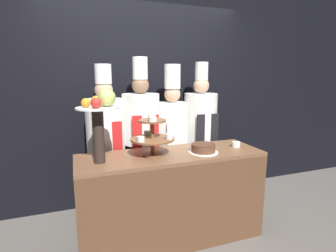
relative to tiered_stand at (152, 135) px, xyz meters
name	(u,v)px	position (x,y,z in m)	size (l,w,h in m)	color
wall_back	(144,94)	(0.19, 0.99, 0.31)	(10.00, 0.06, 2.80)	black
buffet_counter	(171,197)	(0.19, 0.00, -0.64)	(1.79, 0.57, 0.90)	brown
tiered_stand	(152,135)	(0.00, 0.00, 0.00)	(0.40, 0.40, 0.38)	brown
fruit_pedestal	(100,115)	(-0.46, -0.03, 0.22)	(0.35, 0.35, 0.63)	#2D231E
cake_round	(203,148)	(0.49, -0.08, -0.15)	(0.29, 0.29, 0.09)	white
cup_white	(236,144)	(0.91, -0.01, -0.17)	(0.09, 0.09, 0.05)	white
chef_left	(106,139)	(-0.36, 0.60, -0.14)	(0.42, 0.42, 1.75)	#38332D
chef_center_left	(141,133)	(0.04, 0.60, -0.11)	(0.42, 0.42, 1.83)	black
chef_center_right	(172,134)	(0.42, 0.60, -0.14)	(0.36, 0.36, 1.76)	black
chef_right	(200,130)	(0.79, 0.60, -0.13)	(0.40, 0.40, 1.79)	#38332D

